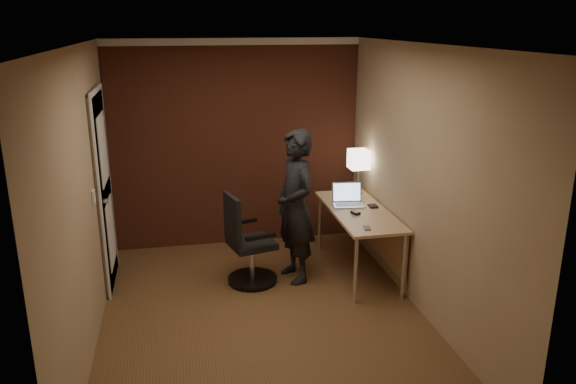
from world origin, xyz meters
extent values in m
plane|color=brown|center=(0.00, 0.00, 0.00)|extent=(4.00, 4.00, 0.00)
plane|color=white|center=(0.00, 0.00, 2.50)|extent=(4.00, 4.00, 0.00)
plane|color=tan|center=(0.00, 2.00, 1.25)|extent=(3.00, 0.00, 3.00)
plane|color=tan|center=(0.00, -2.00, 1.25)|extent=(3.00, 0.00, 3.00)
plane|color=tan|center=(-1.50, 0.00, 1.25)|extent=(0.00, 4.00, 4.00)
plane|color=tan|center=(1.50, 0.00, 1.25)|extent=(0.00, 4.00, 4.00)
cube|color=brown|center=(0.00, 1.97, 1.25)|extent=(2.98, 0.06, 2.50)
cube|color=silver|center=(0.00, 1.96, 2.46)|extent=(3.00, 0.08, 0.08)
cube|color=silver|center=(0.00, -1.96, 2.46)|extent=(3.00, 0.08, 0.08)
cube|color=silver|center=(-1.46, 0.00, 2.46)|extent=(0.08, 4.00, 0.08)
cube|color=silver|center=(1.46, 0.00, 2.46)|extent=(0.08, 4.00, 0.08)
cube|color=silver|center=(-1.48, 1.10, 1.00)|extent=(0.05, 0.82, 2.02)
cube|color=silver|center=(-1.46, 1.10, 1.00)|extent=(0.02, 0.92, 2.12)
cylinder|color=silver|center=(-1.43, 0.77, 1.00)|extent=(0.05, 0.05, 0.05)
cube|color=silver|center=(-1.49, 0.45, 1.15)|extent=(0.02, 0.08, 0.12)
cube|color=tan|center=(1.18, 0.77, 0.71)|extent=(0.60, 1.50, 0.03)
cube|color=tan|center=(1.46, 0.77, 0.43)|extent=(0.02, 1.38, 0.54)
cylinder|color=silver|center=(0.93, 0.08, 0.35)|extent=(0.04, 0.04, 0.70)
cylinder|color=silver|center=(0.93, 1.46, 0.35)|extent=(0.04, 0.04, 0.70)
cylinder|color=silver|center=(1.43, 0.08, 0.35)|extent=(0.04, 0.04, 0.70)
cylinder|color=silver|center=(1.43, 1.46, 0.35)|extent=(0.04, 0.04, 0.70)
cube|color=silver|center=(1.35, 1.32, 0.74)|extent=(0.11, 0.11, 0.01)
cylinder|color=silver|center=(1.35, 1.32, 0.90)|extent=(0.01, 0.01, 0.30)
cube|color=white|center=(1.35, 1.32, 1.16)|extent=(0.22, 0.22, 0.22)
cube|color=silver|center=(1.11, 0.94, 0.74)|extent=(0.36, 0.27, 0.01)
cube|color=silver|center=(1.12, 1.05, 0.85)|extent=(0.33, 0.10, 0.22)
cube|color=#B2CCF2|center=(1.12, 1.04, 0.85)|extent=(0.30, 0.08, 0.19)
cube|color=gray|center=(1.11, 0.93, 0.75)|extent=(0.29, 0.16, 0.00)
cube|color=black|center=(1.10, 0.65, 0.75)|extent=(0.09, 0.11, 0.03)
cube|color=black|center=(1.07, 0.21, 0.73)|extent=(0.08, 0.12, 0.01)
cube|color=black|center=(1.36, 0.83, 0.74)|extent=(0.09, 0.11, 0.02)
cylinder|color=black|center=(0.00, 0.75, 0.04)|extent=(0.53, 0.53, 0.03)
cylinder|color=silver|center=(0.00, 0.75, 0.24)|extent=(0.06, 0.06, 0.40)
cube|color=black|center=(0.00, 0.75, 0.44)|extent=(0.53, 0.53, 0.07)
cube|color=black|center=(-0.20, 0.70, 0.74)|extent=(0.14, 0.40, 0.52)
cube|color=black|center=(-0.06, 0.99, 0.61)|extent=(0.32, 0.12, 0.04)
cube|color=black|center=(0.06, 0.52, 0.61)|extent=(0.32, 0.12, 0.04)
imported|color=black|center=(0.47, 0.75, 0.82)|extent=(0.53, 0.68, 1.64)
camera|label=1|loc=(-0.73, -4.70, 2.69)|focal=35.00mm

